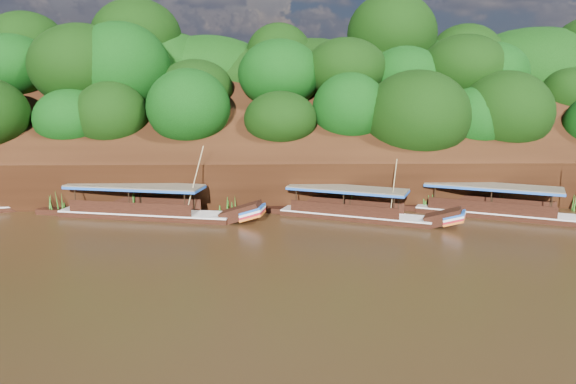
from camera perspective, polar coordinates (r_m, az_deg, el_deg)
name	(u,v)px	position (r m, az deg, el deg)	size (l,w,h in m)	color
ground	(334,250)	(32.31, 4.66, -5.89)	(160.00, 160.00, 0.00)	black
riverbank	(309,160)	(54.04, 2.13, 3.27)	(120.00, 30.06, 19.40)	black
boat_0	(513,211)	(42.26, 21.87, -1.81)	(13.38, 7.40, 5.06)	black
boat_1	(365,213)	(39.19, 7.81, -2.10)	(12.25, 6.44, 4.87)	black
boat_2	(156,211)	(40.36, -13.27, -1.86)	(14.73, 4.91, 5.58)	black
reeds	(273,200)	(41.09, -1.49, -0.78)	(48.50, 2.12, 2.21)	#2A6E1B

